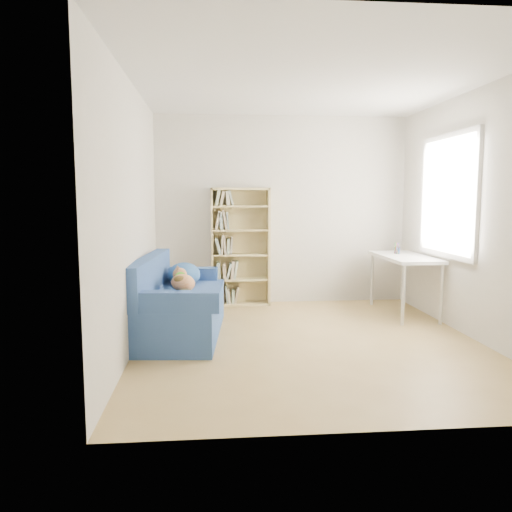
% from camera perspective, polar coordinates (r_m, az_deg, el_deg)
% --- Properties ---
extents(ground, '(4.00, 4.00, 0.00)m').
position_cam_1_polar(ground, '(5.25, 5.99, -9.72)').
color(ground, '#A5854A').
rests_on(ground, ground).
extents(room_shell, '(3.54, 4.04, 2.62)m').
position_cam_1_polar(room_shell, '(5.09, 7.25, 8.39)').
color(room_shell, silver).
rests_on(room_shell, ground).
extents(sofa, '(0.97, 1.80, 0.85)m').
position_cam_1_polar(sofa, '(5.49, -8.96, -5.45)').
color(sofa, navy).
rests_on(sofa, ground).
extents(bookshelf, '(0.80, 0.25, 1.61)m').
position_cam_1_polar(bookshelf, '(6.85, -1.79, 0.54)').
color(bookshelf, tan).
rests_on(bookshelf, ground).
extents(desk, '(0.56, 1.22, 0.75)m').
position_cam_1_polar(desk, '(6.58, 16.63, -0.59)').
color(desk, white).
rests_on(desk, ground).
extents(pen_cup, '(0.08, 0.08, 0.15)m').
position_cam_1_polar(pen_cup, '(6.75, 15.81, 0.71)').
color(pen_cup, white).
rests_on(pen_cup, desk).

